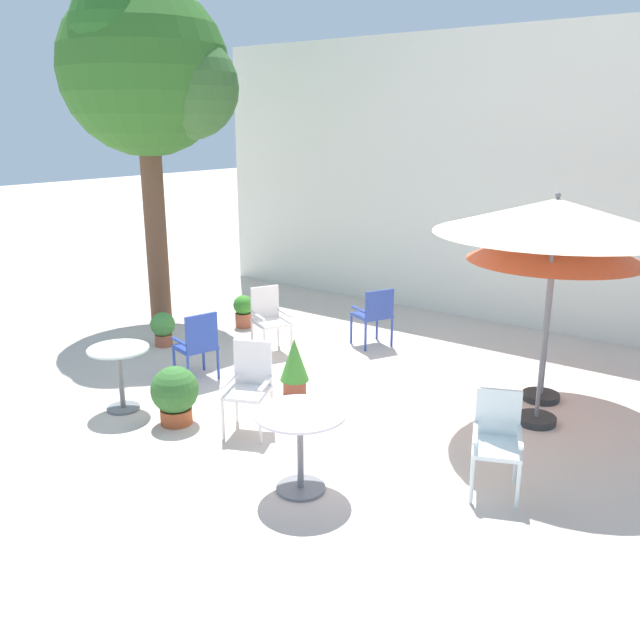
{
  "coord_description": "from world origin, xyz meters",
  "views": [
    {
      "loc": [
        4.41,
        -6.1,
        3.23
      ],
      "look_at": [
        0.0,
        -0.19,
        1.05
      ],
      "focal_mm": 37.87,
      "sensor_mm": 36.0,
      "label": 1
    }
  ],
  "objects": [
    {
      "name": "cafe_table_1",
      "position": [
        -1.77,
        -1.66,
        0.52
      ],
      "size": [
        0.69,
        0.69,
        0.76
      ],
      "color": "silver",
      "rests_on": "ground"
    },
    {
      "name": "patio_chair_2",
      "position": [
        2.39,
        -0.74,
        0.52
      ],
      "size": [
        0.59,
        0.63,
        0.91
      ],
      "color": "white",
      "rests_on": "ground"
    },
    {
      "name": "potted_plant_0",
      "position": [
        -0.44,
        -0.13,
        0.39
      ],
      "size": [
        0.36,
        0.36,
        0.73
      ],
      "color": "brown",
      "rests_on": "ground"
    },
    {
      "name": "potted_plant_1",
      "position": [
        -2.9,
        1.61,
        0.28
      ],
      "size": [
        0.32,
        0.32,
        0.53
      ],
      "color": "#B05538",
      "rests_on": "ground"
    },
    {
      "name": "potted_plant_3",
      "position": [
        -3.2,
        0.18,
        0.28
      ],
      "size": [
        0.37,
        0.37,
        0.51
      ],
      "color": "#9E553C",
      "rests_on": "ground"
    },
    {
      "name": "ground_plane",
      "position": [
        0.0,
        0.0,
        0.0
      ],
      "size": [
        60.0,
        60.0,
        0.0
      ],
      "primitive_type": "plane",
      "color": "beige"
    },
    {
      "name": "villa_facade",
      "position": [
        0.0,
        4.46,
        2.32
      ],
      "size": [
        11.03,
        0.3,
        4.63
      ],
      "primitive_type": "cube",
      "color": "silver",
      "rests_on": "ground"
    },
    {
      "name": "patio_chair_4",
      "position": [
        -0.22,
        -1.15,
        0.55
      ],
      "size": [
        0.6,
        0.61,
        0.98
      ],
      "color": "white",
      "rests_on": "ground"
    },
    {
      "name": "shade_tree",
      "position": [
        -4.31,
        1.16,
        3.97
      ],
      "size": [
        2.75,
        2.62,
        5.3
      ],
      "color": "brown",
      "rests_on": "ground"
    },
    {
      "name": "cafe_table_0",
      "position": [
        1.0,
        -1.82,
        0.54
      ],
      "size": [
        0.82,
        0.82,
        0.77
      ],
      "color": "silver",
      "rests_on": "ground"
    },
    {
      "name": "patio_chair_1",
      "position": [
        -1.76,
        0.93,
        0.54
      ],
      "size": [
        0.64,
        0.62,
        0.95
      ],
      "color": "white",
      "rests_on": "ground"
    },
    {
      "name": "potted_plant_2",
      "position": [
        -0.99,
        -1.54,
        0.36
      ],
      "size": [
        0.53,
        0.53,
        0.66
      ],
      "color": "#A74C2A",
      "rests_on": "ground"
    },
    {
      "name": "patio_chair_3",
      "position": [
        -0.66,
        2.04,
        0.53
      ],
      "size": [
        0.62,
        0.64,
        0.89
      ],
      "color": "#2A4195",
      "rests_on": "ground"
    },
    {
      "name": "patio_umbrella_0",
      "position": [
        2.22,
        0.86,
        2.29
      ],
      "size": [
        2.49,
        2.49,
        2.54
      ],
      "color": "#2D2D2D",
      "rests_on": "ground"
    },
    {
      "name": "patio_chair_0",
      "position": [
        -1.75,
        -0.47,
        0.51
      ],
      "size": [
        0.54,
        0.56,
        0.91
      ],
      "color": "#2A42A2",
      "rests_on": "ground"
    },
    {
      "name": "patio_umbrella_1",
      "position": [
        2.04,
        1.54,
        1.91
      ],
      "size": [
        1.98,
        1.98,
        2.21
      ],
      "color": "#2D2D2D",
      "rests_on": "ground"
    }
  ]
}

